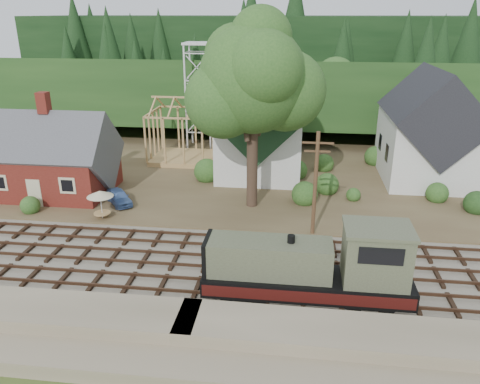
# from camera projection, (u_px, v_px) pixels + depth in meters

# --- Properties ---
(ground) EXTENTS (140.00, 140.00, 0.00)m
(ground) POSITION_uv_depth(u_px,v_px,m) (206.00, 266.00, 30.77)
(ground) COLOR #384C1E
(ground) RESTS_ON ground
(embankment) EXTENTS (64.00, 5.00, 1.60)m
(embankment) POSITION_uv_depth(u_px,v_px,m) (173.00, 353.00, 22.90)
(embankment) COLOR #7F7259
(embankment) RESTS_ON ground
(railroad_bed) EXTENTS (64.00, 11.00, 0.16)m
(railroad_bed) POSITION_uv_depth(u_px,v_px,m) (206.00, 265.00, 30.74)
(railroad_bed) COLOR #726B5B
(railroad_bed) RESTS_ON ground
(village_flat) EXTENTS (64.00, 26.00, 0.30)m
(village_flat) POSITION_uv_depth(u_px,v_px,m) (240.00, 175.00, 47.38)
(village_flat) COLOR brown
(village_flat) RESTS_ON ground
(hillside) EXTENTS (70.00, 28.96, 12.74)m
(hillside) POSITION_uv_depth(u_px,v_px,m) (260.00, 124.00, 69.65)
(hillside) COLOR #1E3F19
(hillside) RESTS_ON ground
(ridge) EXTENTS (80.00, 20.00, 12.00)m
(ridge) POSITION_uv_depth(u_px,v_px,m) (267.00, 104.00, 84.46)
(ridge) COLOR black
(ridge) RESTS_ON ground
(depot) EXTENTS (10.80, 7.41, 9.00)m
(depot) POSITION_uv_depth(u_px,v_px,m) (52.00, 161.00, 41.63)
(depot) COLOR #5D1B15
(depot) RESTS_ON village_flat
(church) EXTENTS (8.40, 15.17, 13.00)m
(church) POSITION_uv_depth(u_px,v_px,m) (262.00, 123.00, 46.89)
(church) COLOR silver
(church) RESTS_ON village_flat
(farmhouse) EXTENTS (8.40, 10.80, 10.60)m
(farmhouse) POSITION_uv_depth(u_px,v_px,m) (428.00, 133.00, 44.53)
(farmhouse) COLOR silver
(farmhouse) RESTS_ON village_flat
(timber_frame) EXTENTS (8.20, 6.20, 6.99)m
(timber_frame) POSITION_uv_depth(u_px,v_px,m) (190.00, 134.00, 50.65)
(timber_frame) COLOR tan
(timber_frame) RESTS_ON village_flat
(lattice_tower) EXTENTS (3.20, 3.20, 12.12)m
(lattice_tower) POSITION_uv_depth(u_px,v_px,m) (199.00, 64.00, 53.76)
(lattice_tower) COLOR silver
(lattice_tower) RESTS_ON village_flat
(big_tree) EXTENTS (10.90, 8.40, 14.70)m
(big_tree) POSITION_uv_depth(u_px,v_px,m) (255.00, 87.00, 36.17)
(big_tree) COLOR #38281E
(big_tree) RESTS_ON village_flat
(telegraph_pole_near) EXTENTS (2.20, 0.28, 8.00)m
(telegraph_pole_near) POSITION_uv_depth(u_px,v_px,m) (315.00, 183.00, 33.25)
(telegraph_pole_near) COLOR #4C331E
(telegraph_pole_near) RESTS_ON ground
(locomotive) EXTENTS (11.67, 2.92, 4.68)m
(locomotive) POSITION_uv_depth(u_px,v_px,m) (315.00, 268.00, 26.44)
(locomotive) COLOR black
(locomotive) RESTS_ON railroad_bed
(car_blue) EXTENTS (3.38, 3.72, 1.23)m
(car_blue) POSITION_uv_depth(u_px,v_px,m) (119.00, 197.00, 39.75)
(car_blue) COLOR #5477B5
(car_blue) RESTS_ON village_flat
(car_red) EXTENTS (5.02, 4.16, 1.27)m
(car_red) POSITION_uv_depth(u_px,v_px,m) (440.00, 172.00, 45.80)
(car_red) COLOR #AE310D
(car_red) RESTS_ON village_flat
(patio_set) EXTENTS (2.07, 2.07, 2.30)m
(patio_set) POSITION_uv_depth(u_px,v_px,m) (100.00, 195.00, 36.54)
(patio_set) COLOR silver
(patio_set) RESTS_ON village_flat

